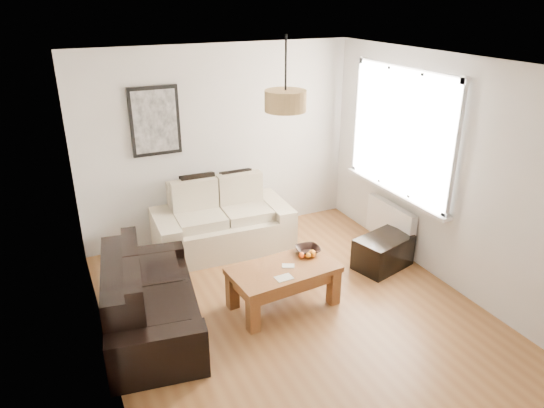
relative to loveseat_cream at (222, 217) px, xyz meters
name	(u,v)px	position (x,y,z in m)	size (l,w,h in m)	color
floor	(296,314)	(0.18, -1.78, -0.44)	(4.50, 4.50, 0.00)	brown
ceiling	(301,64)	(0.18, -1.78, 2.16)	(3.80, 4.50, 0.00)	white
wall_back	(220,144)	(0.18, 0.47, 0.86)	(3.80, 0.04, 2.60)	silver
wall_front	(475,335)	(0.18, -4.03, 0.86)	(3.80, 0.04, 2.60)	silver
wall_left	(94,240)	(-1.72, -1.78, 0.86)	(0.04, 4.50, 2.60)	silver
wall_right	(448,174)	(2.08, -1.78, 0.86)	(0.04, 4.50, 2.60)	silver
window_bay	(402,132)	(2.04, -0.98, 1.16)	(0.14, 1.90, 1.60)	white
radiator	(390,223)	(2.00, -0.98, -0.06)	(0.10, 0.90, 0.52)	white
poster	(155,121)	(-0.67, 0.44, 1.26)	(0.62, 0.04, 0.87)	black
pendant_shade	(285,101)	(0.18, -1.48, 1.79)	(0.40, 0.40, 0.20)	tan
loveseat_cream	(222,217)	(0.00, 0.00, 0.00)	(1.77, 0.96, 0.88)	#B8B094
sofa_leather	(151,295)	(-1.25, -1.37, -0.05)	(1.78, 0.86, 0.77)	black
coffee_table	(283,286)	(0.13, -1.57, -0.20)	(1.15, 0.63, 0.47)	brown
ottoman	(383,252)	(1.63, -1.34, -0.24)	(0.70, 0.45, 0.40)	black
cushion_left	(199,191)	(-0.23, 0.21, 0.33)	(0.45, 0.14, 0.45)	black
cushion_right	(237,186)	(0.31, 0.21, 0.32)	(0.42, 0.13, 0.42)	black
fruit_bowl	(308,250)	(0.53, -1.39, 0.06)	(0.27, 0.27, 0.07)	black
orange_a	(308,255)	(0.46, -1.51, 0.07)	(0.06, 0.06, 0.06)	orange
orange_b	(312,254)	(0.52, -1.49, 0.07)	(0.09, 0.09, 0.09)	orange
orange_c	(302,255)	(0.40, -1.47, 0.07)	(0.07, 0.07, 0.07)	#FF5615
papers	(284,278)	(0.04, -1.76, 0.03)	(0.18, 0.13, 0.01)	beige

